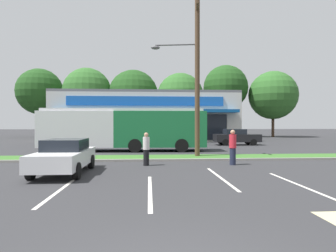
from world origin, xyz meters
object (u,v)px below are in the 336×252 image
object	(u,v)px
bus_stop_bench	(61,154)
pedestrian_near_bench	(233,147)
city_bus	(124,128)
pedestrian_by_pole	(146,149)
utility_pole	(195,73)
car_2	(236,137)
car_0	(65,156)

from	to	relation	value
bus_stop_bench	pedestrian_near_bench	bearing A→B (deg)	173.20
city_bus	bus_stop_bench	distance (m)	7.65
pedestrian_near_bench	pedestrian_by_pole	world-z (taller)	pedestrian_near_bench
utility_pole	city_bus	world-z (taller)	utility_pole
bus_stop_bench	pedestrian_by_pole	xyz separation A→B (m)	(4.44, -1.01, 0.33)
utility_pole	bus_stop_bench	distance (m)	9.06
city_bus	utility_pole	bearing A→B (deg)	135.96
utility_pole	bus_stop_bench	world-z (taller)	utility_pole
car_2	pedestrian_near_bench	bearing A→B (deg)	-107.58
bus_stop_bench	pedestrian_near_bench	size ratio (longest dim) A/B	0.90
car_0	car_2	size ratio (longest dim) A/B	1.00
utility_pole	bus_stop_bench	bearing A→B (deg)	-163.08
city_bus	pedestrian_by_pole	size ratio (longest dim) A/B	7.59
city_bus	pedestrian_near_bench	bearing A→B (deg)	128.53
car_2	pedestrian_near_bench	size ratio (longest dim) A/B	2.50
utility_pole	car_2	distance (m)	12.97
bus_stop_bench	car_2	size ratio (longest dim) A/B	0.36
car_0	bus_stop_bench	bearing A→B (deg)	-161.63
car_2	pedestrian_by_pole	size ratio (longest dim) A/B	2.70
utility_pole	city_bus	distance (m)	7.59
utility_pole	car_2	world-z (taller)	utility_pole
utility_pole	car_2	xyz separation A→B (m)	(5.86, 10.71, -4.39)
car_0	pedestrian_by_pole	world-z (taller)	pedestrian_by_pole
car_2	pedestrian_by_pole	world-z (taller)	pedestrian_by_pole
pedestrian_near_bench	pedestrian_by_pole	xyz separation A→B (m)	(-4.39, 0.04, -0.07)
bus_stop_bench	pedestrian_by_pole	world-z (taller)	pedestrian_by_pole
utility_pole	pedestrian_near_bench	world-z (taller)	utility_pole
city_bus	pedestrian_near_bench	world-z (taller)	city_bus
car_2	pedestrian_near_bench	world-z (taller)	pedestrian_near_bench
bus_stop_bench	car_2	xyz separation A→B (m)	(13.27, 12.96, 0.30)
city_bus	pedestrian_near_bench	size ratio (longest dim) A/B	7.04
car_0	pedestrian_by_pole	distance (m)	4.00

